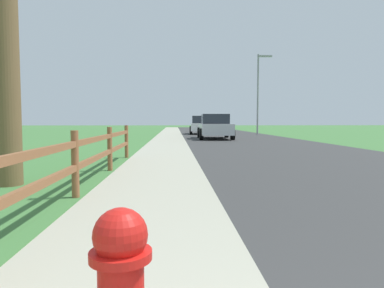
# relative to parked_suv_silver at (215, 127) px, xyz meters

# --- Properties ---
(ground_plane) EXTENTS (120.00, 120.00, 0.00)m
(ground_plane) POSITION_rel_parked_suv_silver_xyz_m (-1.92, 2.84, -0.76)
(ground_plane) COLOR #407539
(road_asphalt) EXTENTS (7.00, 66.00, 0.01)m
(road_asphalt) POSITION_rel_parked_suv_silver_xyz_m (1.58, 4.84, -0.75)
(road_asphalt) COLOR #363636
(road_asphalt) RESTS_ON ground
(curb_concrete) EXTENTS (6.00, 66.00, 0.01)m
(curb_concrete) POSITION_rel_parked_suv_silver_xyz_m (-4.92, 4.84, -0.75)
(curb_concrete) COLOR #A7A591
(curb_concrete) RESTS_ON ground
(grass_verge) EXTENTS (5.00, 66.00, 0.00)m
(grass_verge) POSITION_rel_parked_suv_silver_xyz_m (-6.42, 4.84, -0.75)
(grass_verge) COLOR #407539
(grass_verge) RESTS_ON ground
(rail_fence) EXTENTS (0.11, 11.34, 1.00)m
(rail_fence) POSITION_rel_parked_suv_silver_xyz_m (-4.02, -16.85, -0.17)
(rail_fence) COLOR brown
(rail_fence) RESTS_ON ground
(parked_suv_silver) EXTENTS (2.16, 4.85, 1.54)m
(parked_suv_silver) POSITION_rel_parked_suv_silver_xyz_m (0.00, 0.00, 0.00)
(parked_suv_silver) COLOR #B7BABF
(parked_suv_silver) RESTS_ON ground
(parked_car_white) EXTENTS (2.24, 4.39, 1.54)m
(parked_car_white) POSITION_rel_parked_suv_silver_xyz_m (-0.20, 7.85, 0.00)
(parked_car_white) COLOR white
(parked_car_white) RESTS_ON ground
(street_lamp) EXTENTS (1.17, 0.20, 6.44)m
(street_lamp) POSITION_rel_parked_suv_silver_xyz_m (4.30, 6.19, 3.07)
(street_lamp) COLOR gray
(street_lamp) RESTS_ON ground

